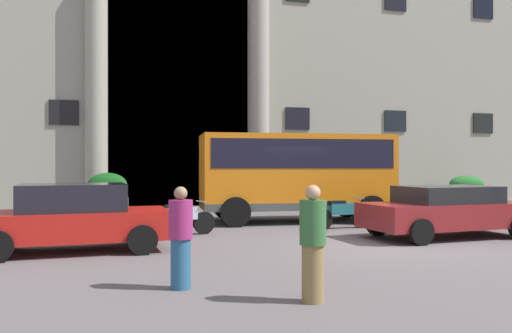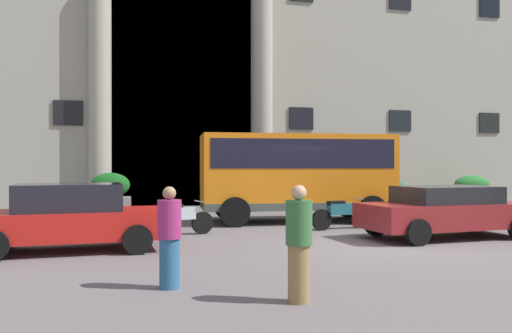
% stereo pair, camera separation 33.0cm
% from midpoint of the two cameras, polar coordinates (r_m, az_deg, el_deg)
% --- Properties ---
extents(ground_plane, '(80.00, 64.00, 0.12)m').
position_cam_midpoint_polar(ground_plane, '(12.53, 14.61, -8.62)').
color(ground_plane, '#60595A').
extents(office_building_facade, '(32.79, 9.72, 18.44)m').
position_cam_midpoint_polar(office_building_facade, '(29.81, -2.76, 14.48)').
color(office_building_facade, gray).
rests_on(office_building_facade, ground_plane).
extents(orange_minibus, '(6.31, 3.09, 2.82)m').
position_cam_midpoint_polar(orange_minibus, '(17.29, 4.90, -0.40)').
color(orange_minibus, orange).
rests_on(orange_minibus, ground_plane).
extents(bus_stop_sign, '(0.44, 0.08, 2.75)m').
position_cam_midpoint_polar(bus_stop_sign, '(21.09, 14.82, -0.24)').
color(bus_stop_sign, '#929C17').
rests_on(bus_stop_sign, ground_plane).
extents(hedge_planter_far_east, '(1.93, 0.92, 1.35)m').
position_cam_midpoint_polar(hedge_planter_far_east, '(27.14, 22.52, -2.36)').
color(hedge_planter_far_east, slate).
rests_on(hedge_planter_far_east, ground_plane).
extents(hedge_planter_east, '(1.57, 0.83, 1.54)m').
position_cam_midpoint_polar(hedge_planter_east, '(21.56, -14.98, -2.77)').
color(hedge_planter_east, gray).
rests_on(hedge_planter_east, ground_plane).
extents(hedge_planter_entrance_left, '(1.63, 0.86, 1.41)m').
position_cam_midpoint_polar(hedge_planter_entrance_left, '(22.43, 5.95, -2.82)').
color(hedge_planter_entrance_left, slate).
rests_on(hedge_planter_entrance_left, ground_plane).
extents(hedge_planter_entrance_right, '(2.05, 0.99, 1.25)m').
position_cam_midpoint_polar(hedge_planter_entrance_right, '(24.23, 13.96, -2.77)').
color(hedge_planter_entrance_right, gray).
rests_on(hedge_planter_entrance_right, ground_plane).
extents(parked_sedan_second, '(4.45, 2.22, 1.31)m').
position_cam_midpoint_polar(parked_sedan_second, '(14.37, 20.38, -4.48)').
color(parked_sedan_second, maroon).
rests_on(parked_sedan_second, ground_plane).
extents(parked_sedan_far, '(4.08, 2.09, 1.45)m').
position_cam_midpoint_polar(parked_sedan_far, '(12.05, -18.72, -5.17)').
color(parked_sedan_far, red).
rests_on(parked_sedan_far, ground_plane).
extents(motorcycle_far_end, '(1.98, 0.78, 0.89)m').
position_cam_midpoint_polar(motorcycle_far_end, '(14.11, -18.68, -5.51)').
color(motorcycle_far_end, black).
rests_on(motorcycle_far_end, ground_plane).
extents(scooter_by_planter, '(1.88, 0.72, 0.89)m').
position_cam_midpoint_polar(scooter_by_planter, '(14.03, -7.75, -5.55)').
color(scooter_by_planter, black).
rests_on(scooter_by_planter, ground_plane).
extents(motorcycle_near_kerb, '(1.92, 0.59, 0.89)m').
position_cam_midpoint_polar(motorcycle_near_kerb, '(15.49, 9.64, -5.00)').
color(motorcycle_near_kerb, black).
rests_on(motorcycle_near_kerb, ground_plane).
extents(pedestrian_woman_with_bag, '(0.36, 0.36, 1.53)m').
position_cam_midpoint_polar(pedestrian_woman_with_bag, '(8.09, -8.13, -7.58)').
color(pedestrian_woman_with_bag, '#28587F').
rests_on(pedestrian_woman_with_bag, ground_plane).
extents(pedestrian_child_trailing, '(0.36, 0.36, 1.59)m').
position_cam_midpoint_polar(pedestrian_child_trailing, '(7.25, 5.96, -8.26)').
color(pedestrian_child_trailing, olive).
rests_on(pedestrian_child_trailing, ground_plane).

